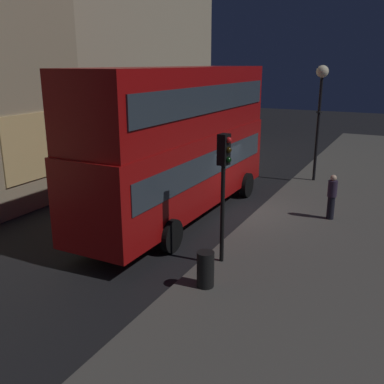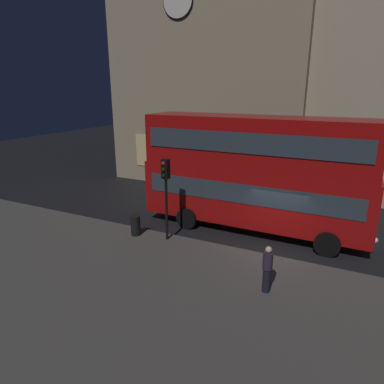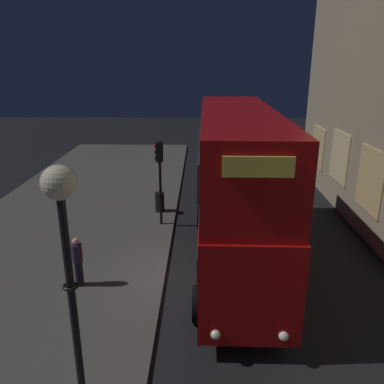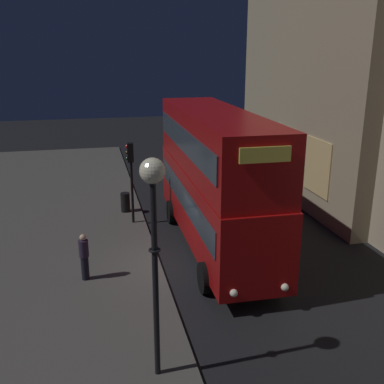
{
  "view_description": "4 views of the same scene",
  "coord_description": "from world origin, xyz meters",
  "px_view_note": "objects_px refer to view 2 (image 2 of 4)",
  "views": [
    {
      "loc": [
        -15.3,
        -5.48,
        5.67
      ],
      "look_at": [
        -3.4,
        0.57,
        1.69
      ],
      "focal_mm": 40.74,
      "sensor_mm": 36.0,
      "label": 1
    },
    {
      "loc": [
        2.67,
        -13.3,
        6.74
      ],
      "look_at": [
        -3.92,
        0.29,
        2.11
      ],
      "focal_mm": 31.77,
      "sensor_mm": 36.0,
      "label": 2
    },
    {
      "loc": [
        11.61,
        0.77,
        7.08
      ],
      "look_at": [
        -3.64,
        0.42,
        1.95
      ],
      "focal_mm": 36.59,
      "sensor_mm": 36.0,
      "label": 3
    },
    {
      "loc": [
        15.18,
        -2.69,
        7.74
      ],
      "look_at": [
        -2.55,
        1.34,
        2.04
      ],
      "focal_mm": 42.46,
      "sensor_mm": 36.0,
      "label": 4
    }
  ],
  "objects_px": {
    "double_decker_bus": "(254,169)",
    "traffic_light_near_kerb": "(166,183)",
    "litter_bin": "(136,225)",
    "pedestrian": "(267,269)"
  },
  "relations": [
    {
      "from": "double_decker_bus",
      "to": "traffic_light_near_kerb",
      "type": "bearing_deg",
      "value": -135.02
    },
    {
      "from": "traffic_light_near_kerb",
      "to": "litter_bin",
      "type": "distance_m",
      "value": 2.71
    },
    {
      "from": "traffic_light_near_kerb",
      "to": "litter_bin",
      "type": "bearing_deg",
      "value": -165.51
    },
    {
      "from": "traffic_light_near_kerb",
      "to": "litter_bin",
      "type": "relative_size",
      "value": 3.92
    },
    {
      "from": "traffic_light_near_kerb",
      "to": "double_decker_bus",
      "type": "bearing_deg",
      "value": 51.54
    },
    {
      "from": "pedestrian",
      "to": "traffic_light_near_kerb",
      "type": "bearing_deg",
      "value": -28.62
    },
    {
      "from": "pedestrian",
      "to": "litter_bin",
      "type": "distance_m",
      "value": 6.96
    },
    {
      "from": "double_decker_bus",
      "to": "pedestrian",
      "type": "height_order",
      "value": "double_decker_bus"
    },
    {
      "from": "litter_bin",
      "to": "pedestrian",
      "type": "bearing_deg",
      "value": -16.28
    },
    {
      "from": "double_decker_bus",
      "to": "pedestrian",
      "type": "xyz_separation_m",
      "value": [
        2.03,
        -5.17,
        -2.09
      ]
    }
  ]
}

